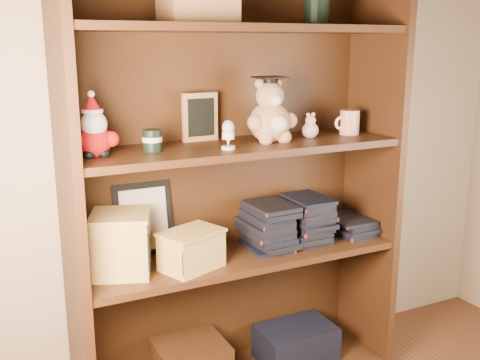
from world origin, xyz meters
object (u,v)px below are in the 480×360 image
object	(u,v)px
teacher_mug	(349,122)
treats_box	(122,243)
bookcase	(233,188)
grad_teddy_bear	(271,116)

from	to	relation	value
teacher_mug	treats_box	bearing A→B (deg)	-179.94
bookcase	treats_box	size ratio (longest dim) A/B	6.62
bookcase	treats_box	distance (m)	0.45
teacher_mug	treats_box	world-z (taller)	teacher_mug
grad_teddy_bear	teacher_mug	distance (m)	0.35
teacher_mug	treats_box	distance (m)	0.96
teacher_mug	bookcase	bearing A→B (deg)	173.81
bookcase	grad_teddy_bear	size ratio (longest dim) A/B	6.81
bookcase	teacher_mug	world-z (taller)	bookcase
grad_teddy_bear	treats_box	xyz separation A→B (m)	(-0.55, 0.01, -0.38)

